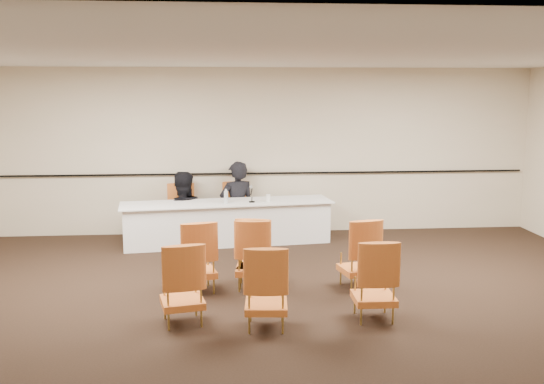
{
  "coord_description": "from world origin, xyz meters",
  "views": [
    {
      "loc": [
        -0.74,
        -6.96,
        2.59
      ],
      "look_at": [
        0.08,
        2.6,
        0.98
      ],
      "focal_mm": 40.0,
      "sensor_mm": 36.0,
      "label": 1
    }
  ],
  "objects_px": {
    "panelist_main_chair": "(237,209)",
    "coffee_cup": "(268,198)",
    "aud_chair_front_right": "(359,253)",
    "aud_chair_extra": "(256,251)",
    "drinking_glass": "(226,201)",
    "aud_chair_back_mid": "(266,286)",
    "panel_table": "(227,223)",
    "aud_chair_back_right": "(374,279)",
    "aud_chair_front_left": "(197,256)",
    "microphone": "(252,194)",
    "aud_chair_front_mid": "(254,253)",
    "water_bottle": "(226,196)",
    "panelist_main": "(237,210)",
    "panelist_second": "(182,221)",
    "aud_chair_back_left": "(182,282)",
    "panelist_second_chair": "(182,212)"
  },
  "relations": [
    {
      "from": "panelist_main_chair",
      "to": "coffee_cup",
      "type": "bearing_deg",
      "value": -55.04
    },
    {
      "from": "aud_chair_front_right",
      "to": "aud_chair_extra",
      "type": "xyz_separation_m",
      "value": [
        -1.35,
        0.2,
        0.0
      ]
    },
    {
      "from": "drinking_glass",
      "to": "aud_chair_extra",
      "type": "height_order",
      "value": "aud_chair_extra"
    },
    {
      "from": "coffee_cup",
      "to": "aud_chair_back_mid",
      "type": "bearing_deg",
      "value": -94.88
    },
    {
      "from": "coffee_cup",
      "to": "panelist_main_chair",
      "type": "bearing_deg",
      "value": 131.77
    },
    {
      "from": "panel_table",
      "to": "aud_chair_back_right",
      "type": "distance_m",
      "value": 4.01
    },
    {
      "from": "aud_chair_back_right",
      "to": "aud_chair_front_left",
      "type": "bearing_deg",
      "value": 151.66
    },
    {
      "from": "microphone",
      "to": "aud_chair_back_mid",
      "type": "relative_size",
      "value": 0.29
    },
    {
      "from": "microphone",
      "to": "aud_chair_front_left",
      "type": "relative_size",
      "value": 0.29
    },
    {
      "from": "aud_chair_extra",
      "to": "aud_chair_front_mid",
      "type": "bearing_deg",
      "value": -96.87
    },
    {
      "from": "aud_chair_front_mid",
      "to": "aud_chair_back_right",
      "type": "relative_size",
      "value": 1.0
    },
    {
      "from": "aud_chair_front_left",
      "to": "aud_chair_extra",
      "type": "xyz_separation_m",
      "value": [
        0.78,
        0.16,
        0.0
      ]
    },
    {
      "from": "water_bottle",
      "to": "aud_chair_front_right",
      "type": "xyz_separation_m",
      "value": [
        1.72,
        -2.49,
        -0.36
      ]
    },
    {
      "from": "panelist_main",
      "to": "aud_chair_extra",
      "type": "height_order",
      "value": "panelist_main"
    },
    {
      "from": "microphone",
      "to": "drinking_glass",
      "type": "bearing_deg",
      "value": -174.54
    },
    {
      "from": "panelist_main",
      "to": "aud_chair_back_mid",
      "type": "xyz_separation_m",
      "value": [
        0.19,
        -4.38,
        0.02
      ]
    },
    {
      "from": "microphone",
      "to": "aud_chair_front_right",
      "type": "xyz_separation_m",
      "value": [
        1.29,
        -2.47,
        -0.38
      ]
    },
    {
      "from": "panelist_second",
      "to": "coffee_cup",
      "type": "relative_size",
      "value": 14.44
    },
    {
      "from": "aud_chair_back_left",
      "to": "aud_chair_front_left",
      "type": "bearing_deg",
      "value": 72.12
    },
    {
      "from": "panelist_second",
      "to": "aud_chair_back_right",
      "type": "xyz_separation_m",
      "value": [
        2.42,
        -4.11,
        0.17
      ]
    },
    {
      "from": "aud_chair_back_right",
      "to": "panel_table",
      "type": "bearing_deg",
      "value": 115.1
    },
    {
      "from": "aud_chair_front_mid",
      "to": "aud_chair_back_right",
      "type": "bearing_deg",
      "value": -36.84
    },
    {
      "from": "microphone",
      "to": "aud_chair_extra",
      "type": "xyz_separation_m",
      "value": [
        -0.07,
        -2.27,
        -0.38
      ]
    },
    {
      "from": "aud_chair_front_left",
      "to": "aud_chair_back_right",
      "type": "height_order",
      "value": "same"
    },
    {
      "from": "panelist_main_chair",
      "to": "drinking_glass",
      "type": "xyz_separation_m",
      "value": [
        -0.21,
        -0.71,
        0.29
      ]
    },
    {
      "from": "coffee_cup",
      "to": "aud_chair_back_mid",
      "type": "relative_size",
      "value": 0.13
    },
    {
      "from": "panel_table",
      "to": "aud_chair_back_right",
      "type": "bearing_deg",
      "value": -72.91
    },
    {
      "from": "water_bottle",
      "to": "coffee_cup",
      "type": "distance_m",
      "value": 0.72
    },
    {
      "from": "coffee_cup",
      "to": "aud_chair_front_left",
      "type": "distance_m",
      "value": 2.75
    },
    {
      "from": "coffee_cup",
      "to": "drinking_glass",
      "type": "bearing_deg",
      "value": -170.07
    },
    {
      "from": "coffee_cup",
      "to": "aud_chair_back_left",
      "type": "height_order",
      "value": "aud_chair_back_left"
    },
    {
      "from": "microphone",
      "to": "aud_chair_back_right",
      "type": "relative_size",
      "value": 0.29
    },
    {
      "from": "panel_table",
      "to": "aud_chair_back_right",
      "type": "relative_size",
      "value": 3.77
    },
    {
      "from": "panelist_main",
      "to": "aud_chair_back_left",
      "type": "xyz_separation_m",
      "value": [
        -0.73,
        -4.17,
        0.02
      ]
    },
    {
      "from": "microphone",
      "to": "panel_table",
      "type": "bearing_deg",
      "value": 167.13
    },
    {
      "from": "panelist_main",
      "to": "drinking_glass",
      "type": "relative_size",
      "value": 17.85
    },
    {
      "from": "panel_table",
      "to": "aud_chair_front_left",
      "type": "height_order",
      "value": "aud_chair_front_left"
    },
    {
      "from": "panelist_main",
      "to": "panelist_second",
      "type": "bearing_deg",
      "value": -10.05
    },
    {
      "from": "panelist_second_chair",
      "to": "aud_chair_extra",
      "type": "relative_size",
      "value": 1.0
    },
    {
      "from": "aud_chair_front_mid",
      "to": "coffee_cup",
      "type": "bearing_deg",
      "value": 87.44
    },
    {
      "from": "panelist_second",
      "to": "panelist_second_chair",
      "type": "xyz_separation_m",
      "value": [
        0.0,
        0.0,
        0.17
      ]
    },
    {
      "from": "panelist_second_chair",
      "to": "aud_chair_front_mid",
      "type": "bearing_deg",
      "value": -75.66
    },
    {
      "from": "microphone",
      "to": "panelist_second",
      "type": "bearing_deg",
      "value": 153.71
    },
    {
      "from": "panel_table",
      "to": "aud_chair_back_mid",
      "type": "relative_size",
      "value": 3.77
    },
    {
      "from": "panelist_main_chair",
      "to": "coffee_cup",
      "type": "height_order",
      "value": "panelist_main_chair"
    },
    {
      "from": "panelist_main",
      "to": "water_bottle",
      "type": "height_order",
      "value": "panelist_main"
    },
    {
      "from": "water_bottle",
      "to": "aud_chair_back_left",
      "type": "distance_m",
      "value": 3.61
    },
    {
      "from": "panelist_main_chair",
      "to": "coffee_cup",
      "type": "xyz_separation_m",
      "value": [
        0.52,
        -0.58,
        0.3
      ]
    },
    {
      "from": "panelist_main",
      "to": "aud_chair_front_mid",
      "type": "height_order",
      "value": "panelist_main"
    },
    {
      "from": "coffee_cup",
      "to": "aud_chair_extra",
      "type": "bearing_deg",
      "value": -98.57
    }
  ]
}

